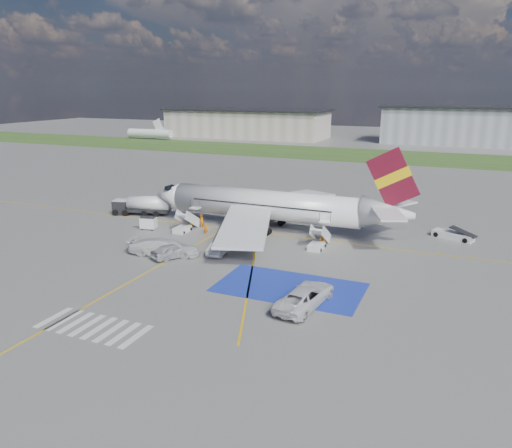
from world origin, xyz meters
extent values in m
plane|color=#60605E|center=(0.00, 0.00, 0.00)|extent=(400.00, 400.00, 0.00)
cube|color=#2D4C1E|center=(0.00, 95.00, 0.01)|extent=(400.00, 30.00, 0.01)
cube|color=gold|center=(0.00, 12.00, 0.01)|extent=(120.00, 0.20, 0.01)
cube|color=gold|center=(-5.00, -10.00, 0.01)|extent=(0.20, 60.00, 0.01)
cube|color=gold|center=(0.00, 12.00, 0.01)|extent=(20.71, 56.45, 0.01)
cube|color=#1B2FA3|center=(10.00, -4.00, 0.01)|extent=(14.00, 8.00, 0.01)
cube|color=silver|center=(-6.00, -18.00, 0.01)|extent=(0.60, 4.00, 0.01)
cube|color=silver|center=(-4.80, -18.00, 0.01)|extent=(0.60, 4.00, 0.01)
cube|color=silver|center=(-3.60, -18.00, 0.01)|extent=(0.60, 4.00, 0.01)
cube|color=silver|center=(-2.40, -18.00, 0.01)|extent=(0.60, 4.00, 0.01)
cube|color=silver|center=(-1.20, -18.00, 0.01)|extent=(0.60, 4.00, 0.01)
cube|color=silver|center=(0.00, -18.00, 0.01)|extent=(0.60, 4.00, 0.01)
cube|color=silver|center=(1.20, -18.00, 0.01)|extent=(0.60, 4.00, 0.01)
cube|color=silver|center=(2.40, -18.00, 0.01)|extent=(0.60, 4.00, 0.01)
cube|color=#A19A8A|center=(-55.00, 130.00, 5.00)|extent=(60.00, 22.00, 10.00)
cube|color=gray|center=(20.00, 135.00, 6.00)|extent=(48.00, 18.00, 12.00)
cylinder|color=silver|center=(0.00, 14.00, 3.40)|extent=(26.00, 3.90, 3.90)
cone|color=silver|center=(-15.00, 14.00, 3.40)|extent=(4.00, 3.90, 3.90)
cube|color=black|center=(-14.40, 14.00, 4.45)|extent=(1.67, 1.90, 0.82)
cone|color=silver|center=(16.20, 14.00, 3.80)|extent=(6.50, 3.90, 3.90)
cube|color=silver|center=(1.00, 5.50, 2.80)|extent=(9.86, 15.95, 1.40)
cube|color=silver|center=(1.00, 22.50, 2.80)|extent=(9.86, 15.95, 1.40)
cylinder|color=#38383A|center=(0.00, 8.40, 1.40)|extent=(3.40, 2.10, 2.10)
cylinder|color=#38383A|center=(0.00, 19.60, 1.40)|extent=(3.40, 2.10, 2.10)
cube|color=maroon|center=(16.50, 14.00, 8.20)|extent=(6.62, 0.30, 7.45)
cube|color=yellow|center=(16.50, 14.00, 8.20)|extent=(4.36, 0.40, 3.08)
cube|color=silver|center=(16.80, 10.80, 4.50)|extent=(4.73, 5.95, 0.49)
cube|color=silver|center=(16.80, 17.20, 4.50)|extent=(4.73, 5.95, 0.49)
cube|color=black|center=(0.00, 12.04, 3.75)|extent=(19.50, 0.04, 0.18)
cube|color=black|center=(0.00, 15.96, 3.75)|extent=(19.50, 0.04, 0.18)
cube|color=silver|center=(-9.50, 9.85, 1.45)|extent=(1.40, 3.73, 2.32)
cube|color=silver|center=(-9.50, 11.75, 2.50)|extent=(1.40, 1.00, 0.12)
cylinder|color=black|center=(-10.20, 11.75, 3.05)|extent=(0.06, 0.06, 1.10)
cylinder|color=black|center=(-8.80, 11.75, 3.05)|extent=(0.06, 0.06, 1.10)
cube|color=silver|center=(-9.50, 8.25, 0.35)|extent=(1.60, 2.40, 0.70)
cube|color=silver|center=(9.00, 9.85, 1.45)|extent=(1.40, 3.73, 2.32)
cube|color=silver|center=(9.00, 11.75, 2.50)|extent=(1.40, 1.00, 0.12)
cylinder|color=black|center=(8.30, 11.75, 3.05)|extent=(0.06, 0.06, 1.10)
cylinder|color=black|center=(9.70, 11.75, 3.05)|extent=(0.06, 0.06, 1.10)
cube|color=silver|center=(9.00, 8.25, 0.35)|extent=(1.60, 2.40, 0.70)
cube|color=black|center=(-22.99, 12.95, 1.07)|extent=(2.63, 2.63, 2.14)
cylinder|color=silver|center=(-18.79, 14.11, 1.86)|extent=(6.65, 3.74, 2.14)
cube|color=black|center=(-18.79, 14.11, 0.79)|extent=(6.65, 3.74, 0.46)
cube|color=silver|center=(-14.40, 7.64, 0.88)|extent=(2.27, 1.62, 1.45)
cube|color=black|center=(-14.40, 7.64, 1.65)|extent=(2.15, 1.50, 0.12)
cube|color=silver|center=(23.73, 19.32, 0.42)|extent=(5.28, 3.37, 0.84)
cube|color=black|center=(24.90, 18.87, 1.15)|extent=(3.50, 2.35, 0.93)
imported|color=#A8ABAF|center=(-5.07, -1.08, 0.83)|extent=(3.92, 5.27, 1.67)
imported|color=#A5A7AC|center=(-0.76, 2.21, 0.76)|extent=(2.07, 4.73, 1.51)
imported|color=silver|center=(12.63, -7.33, 1.17)|extent=(3.59, 6.53, 2.34)
imported|color=silver|center=(-6.45, -0.54, 1.23)|extent=(6.67, 3.92, 2.45)
imported|color=orange|center=(-5.99, 8.46, 0.79)|extent=(0.67, 0.56, 1.57)
imported|color=orange|center=(-8.36, 11.35, 0.91)|extent=(0.82, 0.98, 1.82)
imported|color=orange|center=(9.37, 9.65, 0.81)|extent=(0.85, 1.01, 1.62)
camera|label=1|loc=(24.69, -46.34, 18.69)|focal=35.00mm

